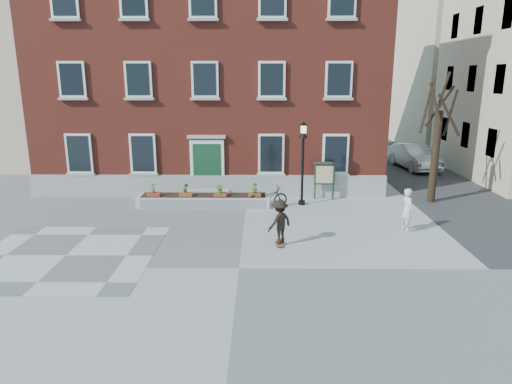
{
  "coord_description": "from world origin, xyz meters",
  "views": [
    {
      "loc": [
        0.68,
        -13.53,
        6.02
      ],
      "look_at": [
        0.5,
        4.0,
        1.5
      ],
      "focal_mm": 32.0,
      "sensor_mm": 36.0,
      "label": 1
    }
  ],
  "objects_px": {
    "bicycle": "(268,197)",
    "bystander": "(407,210)",
    "lamp_post": "(303,152)",
    "parked_car": "(414,157)",
    "notice_board": "(325,174)",
    "skateboarder": "(280,222)"
  },
  "relations": [
    {
      "from": "bystander",
      "to": "parked_car",
      "type": "bearing_deg",
      "value": -35.37
    },
    {
      "from": "parked_car",
      "to": "bystander",
      "type": "bearing_deg",
      "value": -117.01
    },
    {
      "from": "bystander",
      "to": "notice_board",
      "type": "xyz_separation_m",
      "value": [
        -2.62,
        4.76,
        0.4
      ]
    },
    {
      "from": "lamp_post",
      "to": "notice_board",
      "type": "bearing_deg",
      "value": 40.91
    },
    {
      "from": "bicycle",
      "to": "lamp_post",
      "type": "height_order",
      "value": "lamp_post"
    },
    {
      "from": "bystander",
      "to": "lamp_post",
      "type": "xyz_separation_m",
      "value": [
        -3.81,
        3.73,
        1.67
      ]
    },
    {
      "from": "lamp_post",
      "to": "notice_board",
      "type": "xyz_separation_m",
      "value": [
        1.19,
        1.03,
        -1.28
      ]
    },
    {
      "from": "bicycle",
      "to": "bystander",
      "type": "bearing_deg",
      "value": -136.7
    },
    {
      "from": "bicycle",
      "to": "lamp_post",
      "type": "distance_m",
      "value": 2.65
    },
    {
      "from": "skateboarder",
      "to": "bicycle",
      "type": "bearing_deg",
      "value": 94.1
    },
    {
      "from": "bicycle",
      "to": "skateboarder",
      "type": "height_order",
      "value": "skateboarder"
    },
    {
      "from": "parked_car",
      "to": "skateboarder",
      "type": "height_order",
      "value": "skateboarder"
    },
    {
      "from": "parked_car",
      "to": "bystander",
      "type": "height_order",
      "value": "bystander"
    },
    {
      "from": "bystander",
      "to": "skateboarder",
      "type": "height_order",
      "value": "bystander"
    },
    {
      "from": "notice_board",
      "to": "skateboarder",
      "type": "xyz_separation_m",
      "value": [
        -2.46,
        -6.35,
        -0.38
      ]
    },
    {
      "from": "parked_car",
      "to": "bystander",
      "type": "distance_m",
      "value": 13.15
    },
    {
      "from": "bystander",
      "to": "skateboarder",
      "type": "xyz_separation_m",
      "value": [
        -5.09,
        -1.59,
        0.01
      ]
    },
    {
      "from": "parked_car",
      "to": "lamp_post",
      "type": "height_order",
      "value": "lamp_post"
    },
    {
      "from": "parked_car",
      "to": "lamp_post",
      "type": "xyz_separation_m",
      "value": [
        -8.11,
        -8.7,
        1.74
      ]
    },
    {
      "from": "parked_car",
      "to": "skateboarder",
      "type": "bearing_deg",
      "value": -131.74
    },
    {
      "from": "notice_board",
      "to": "skateboarder",
      "type": "relative_size",
      "value": 1.11
    },
    {
      "from": "bystander",
      "to": "lamp_post",
      "type": "height_order",
      "value": "lamp_post"
    }
  ]
}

